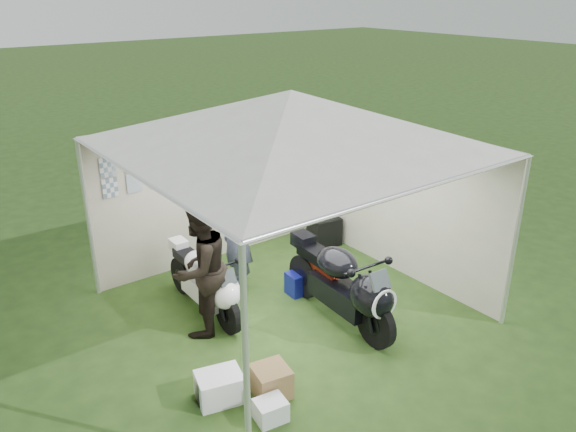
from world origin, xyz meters
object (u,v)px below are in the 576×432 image
Objects in this scene: canopy_tent at (289,124)px; motorcycle_white at (207,281)px; person_blue_jacket at (236,236)px; equipment_box at (324,231)px; paddock_stand at (302,282)px; person_dark_jacket at (201,269)px; motorcycle_black at (345,284)px; crate_0 at (220,387)px; crate_2 at (271,410)px; crate_1 at (271,381)px.

canopy_tent is 2.36m from motorcycle_white.
person_blue_jacket is 2.17m from equipment_box.
person_blue_jacket is (-0.71, 0.61, 0.70)m from paddock_stand.
person_dark_jacket is at bearing -126.43° from motorcycle_white.
motorcycle_black is 2.14m from crate_0.
motorcycle_white reaches higher than paddock_stand.
canopy_tent reaches higher than person_dark_jacket.
motorcycle_black is 2.07m from crate_2.
paddock_stand is 1.17m from person_blue_jacket.
motorcycle_black is 4.39× the size of crate_0.
paddock_stand is at bearing 43.16° from crate_1.
motorcycle_black is at bearing 32.98° from person_blue_jacket.
person_blue_jacket is (0.91, 0.62, -0.03)m from person_dark_jacket.
canopy_tent is at bearing -143.62° from equipment_box.
canopy_tent is 3.32m from crate_2.
equipment_box is 4.16m from crate_0.
canopy_tent is 3.14m from equipment_box.
canopy_tent is 2.10m from person_dark_jacket.
canopy_tent is 2.45m from paddock_stand.
motorcycle_white reaches higher than equipment_box.
motorcycle_black is at bearing -124.39° from equipment_box.
crate_2 is (-1.87, -1.85, -0.05)m from paddock_stand.
motorcycle_white is 1.05× the size of person_blue_jacket.
person_dark_jacket reaches higher than crate_2.
person_blue_jacket is (-0.65, 1.56, 0.29)m from motorcycle_black.
paddock_stand is at bearing 27.47° from canopy_tent.
motorcycle_white is at bearing 82.00° from crate_1.
equipment_box is (2.03, 0.45, -0.62)m from person_blue_jacket.
person_blue_jacket is 2.46m from crate_0.
equipment_box is at bearing 41.21° from crate_1.
motorcycle_black is 1.85m from person_dark_jacket.
motorcycle_white is 0.82m from person_blue_jacket.
person_blue_jacket is at bearing -167.51° from equipment_box.
crate_0 reaches higher than crate_2.
crate_1 is (-1.58, -0.58, -0.41)m from motorcycle_black.
crate_0 is (-1.42, -1.88, -0.71)m from person_blue_jacket.
canopy_tent is 3.11× the size of motorcycle_white.
paddock_stand is 1.40× the size of crate_2.
crate_2 is at bearing -131.98° from canopy_tent.
paddock_stand is 0.92× the size of crate_0.
motorcycle_white is (-1.00, 0.50, -2.08)m from canopy_tent.
crate_2 is (-0.23, -0.31, -0.05)m from crate_1.
crate_0 is 1.53× the size of crate_2.
person_dark_jacket is 1.10m from person_blue_jacket.
person_dark_jacket is 5.69× the size of crate_2.
canopy_tent is 11.77× the size of crate_0.
crate_1 reaches higher than paddock_stand.
motorcycle_black reaches higher than equipment_box.
paddock_stand reaches higher than crate_2.
crate_2 is (-3.19, -2.91, -0.13)m from equipment_box.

